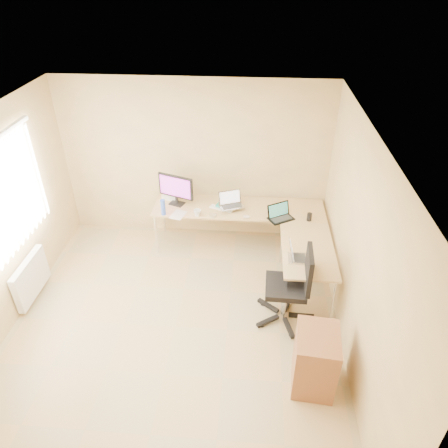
# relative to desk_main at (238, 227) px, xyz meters

# --- Properties ---
(floor) EXTENTS (4.50, 4.50, 0.00)m
(floor) POSITION_rel_desk_main_xyz_m (-0.72, -1.85, -0.36)
(floor) COLOR tan
(floor) RESTS_ON ground
(ceiling) EXTENTS (4.50, 4.50, 0.00)m
(ceiling) POSITION_rel_desk_main_xyz_m (-0.72, -1.85, 2.24)
(ceiling) COLOR white
(ceiling) RESTS_ON ground
(wall_back) EXTENTS (4.50, 0.00, 4.50)m
(wall_back) POSITION_rel_desk_main_xyz_m (-0.72, 0.40, 0.93)
(wall_back) COLOR #E1BD79
(wall_back) RESTS_ON ground
(wall_front) EXTENTS (4.50, 0.00, 4.50)m
(wall_front) POSITION_rel_desk_main_xyz_m (-0.72, -4.10, 0.93)
(wall_front) COLOR #E1BD79
(wall_front) RESTS_ON ground
(wall_right) EXTENTS (0.00, 4.50, 4.50)m
(wall_right) POSITION_rel_desk_main_xyz_m (1.38, -1.85, 0.93)
(wall_right) COLOR #E1BD79
(wall_right) RESTS_ON ground
(desk_main) EXTENTS (2.65, 0.70, 0.73)m
(desk_main) POSITION_rel_desk_main_xyz_m (0.00, 0.00, 0.00)
(desk_main) COLOR tan
(desk_main) RESTS_ON ground
(desk_return) EXTENTS (0.70, 1.30, 0.73)m
(desk_return) POSITION_rel_desk_main_xyz_m (0.98, -1.00, 0.00)
(desk_return) COLOR tan
(desk_return) RESTS_ON ground
(monitor) EXTENTS (0.61, 0.38, 0.50)m
(monitor) POSITION_rel_desk_main_xyz_m (-0.98, 0.03, 0.61)
(monitor) COLOR black
(monitor) RESTS_ON desk_main
(book_stack) EXTENTS (0.31, 0.36, 0.05)m
(book_stack) POSITION_rel_desk_main_xyz_m (-0.21, 0.05, 0.39)
(book_stack) COLOR #1A8579
(book_stack) RESTS_ON desk_main
(laptop_center) EXTENTS (0.43, 0.39, 0.23)m
(laptop_center) POSITION_rel_desk_main_xyz_m (-0.11, -0.07, 0.53)
(laptop_center) COLOR #A7A7A7
(laptop_center) RESTS_ON desk_main
(laptop_black) EXTENTS (0.45, 0.42, 0.23)m
(laptop_black) POSITION_rel_desk_main_xyz_m (0.64, -0.29, 0.48)
(laptop_black) COLOR black
(laptop_black) RESTS_ON desk_main
(keyboard) EXTENTS (0.38, 0.23, 0.02)m
(keyboard) POSITION_rel_desk_main_xyz_m (-0.27, -0.07, 0.37)
(keyboard) COLOR white
(keyboard) RESTS_ON desk_main
(mouse) EXTENTS (0.11, 0.08, 0.04)m
(mouse) POSITION_rel_desk_main_xyz_m (0.13, -0.30, 0.38)
(mouse) COLOR beige
(mouse) RESTS_ON desk_main
(mug) EXTENTS (0.13, 0.13, 0.10)m
(mug) POSITION_rel_desk_main_xyz_m (-0.61, -0.30, 0.42)
(mug) COLOR silver
(mug) RESTS_ON desk_main
(cd_stack) EXTENTS (0.13, 0.13, 0.03)m
(cd_stack) POSITION_rel_desk_main_xyz_m (-0.38, -0.30, 0.38)
(cd_stack) COLOR silver
(cd_stack) RESTS_ON desk_main
(water_bottle) EXTENTS (0.08, 0.08, 0.25)m
(water_bottle) POSITION_rel_desk_main_xyz_m (-1.13, -0.30, 0.49)
(water_bottle) COLOR blue
(water_bottle) RESTS_ON desk_main
(papers) EXTENTS (0.26, 0.31, 0.01)m
(papers) POSITION_rel_desk_main_xyz_m (-0.91, -0.30, 0.37)
(papers) COLOR beige
(papers) RESTS_ON desk_main
(white_box) EXTENTS (0.24, 0.19, 0.08)m
(white_box) POSITION_rel_desk_main_xyz_m (-1.13, 0.20, 0.41)
(white_box) COLOR white
(white_box) RESTS_ON desk_main
(desk_fan) EXTENTS (0.30, 0.30, 0.31)m
(desk_fan) POSITION_rel_desk_main_xyz_m (-1.13, 0.20, 0.52)
(desk_fan) COLOR white
(desk_fan) RESTS_ON desk_main
(black_cup) EXTENTS (0.07, 0.07, 0.12)m
(black_cup) POSITION_rel_desk_main_xyz_m (1.05, -0.30, 0.43)
(black_cup) COLOR black
(black_cup) RESTS_ON desk_main
(laptop_return) EXTENTS (0.31, 0.25, 0.21)m
(laptop_return) POSITION_rel_desk_main_xyz_m (0.83, -1.24, 0.47)
(laptop_return) COLOR silver
(laptop_return) RESTS_ON desk_return
(office_chair) EXTENTS (0.68, 0.68, 1.10)m
(office_chair) POSITION_rel_desk_main_xyz_m (0.67, -1.56, 0.14)
(office_chair) COLOR black
(office_chair) RESTS_ON ground
(cabinet) EXTENTS (0.49, 0.59, 0.76)m
(cabinet) POSITION_rel_desk_main_xyz_m (0.95, -2.54, -0.01)
(cabinet) COLOR brown
(cabinet) RESTS_ON ground
(radiator) EXTENTS (0.09, 0.80, 0.55)m
(radiator) POSITION_rel_desk_main_xyz_m (-2.75, -1.45, -0.02)
(radiator) COLOR white
(radiator) RESTS_ON ground
(window) EXTENTS (0.10, 1.80, 1.40)m
(window) POSITION_rel_desk_main_xyz_m (-2.78, -1.45, 1.19)
(window) COLOR white
(window) RESTS_ON wall_left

